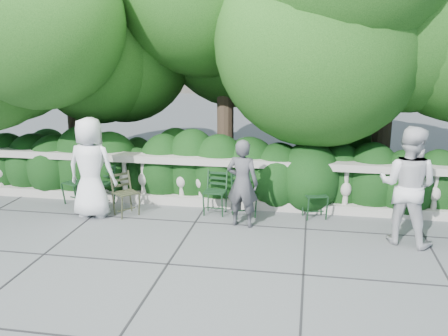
% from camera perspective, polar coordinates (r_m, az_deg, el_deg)
% --- Properties ---
extents(ground, '(90.00, 90.00, 0.00)m').
position_cam_1_polar(ground, '(8.38, -1.21, -8.32)').
color(ground, '#505358').
rests_on(ground, ground).
extents(balustrade, '(12.00, 0.44, 1.00)m').
position_cam_1_polar(balustrade, '(9.89, 0.81, -1.75)').
color(balustrade, '#9E998E').
rests_on(balustrade, ground).
extents(shrub_hedge, '(15.00, 2.60, 1.70)m').
position_cam_1_polar(shrub_hedge, '(11.17, 1.79, -2.46)').
color(shrub_hedge, black).
rests_on(shrub_hedge, ground).
extents(tree_canopy, '(15.04, 6.52, 6.78)m').
position_cam_1_polar(tree_canopy, '(10.83, 5.90, 18.15)').
color(tree_canopy, '#3F3023').
rests_on(tree_canopy, ground).
extents(chair_a, '(0.55, 0.58, 0.84)m').
position_cam_1_polar(chair_a, '(10.32, -14.19, -4.35)').
color(chair_a, black).
rests_on(chair_a, ground).
extents(chair_b, '(0.59, 0.61, 0.84)m').
position_cam_1_polar(chair_b, '(10.55, -17.05, -4.13)').
color(chair_b, black).
rests_on(chair_b, ground).
extents(chair_c, '(0.57, 0.59, 0.84)m').
position_cam_1_polar(chair_c, '(9.45, 10.52, -5.88)').
color(chair_c, black).
rests_on(chair_c, ground).
extents(chair_d, '(0.60, 0.62, 0.84)m').
position_cam_1_polar(chair_d, '(9.37, 2.53, -5.82)').
color(chair_d, black).
rests_on(chair_d, ground).
extents(chair_e, '(0.46, 0.50, 0.84)m').
position_cam_1_polar(chair_e, '(9.49, -1.24, -5.55)').
color(chair_e, black).
rests_on(chair_e, ground).
extents(chair_weathered, '(0.65, 0.65, 0.84)m').
position_cam_1_polar(chair_weathered, '(9.60, -10.63, -5.57)').
color(chair_weathered, black).
rests_on(chair_weathered, ground).
extents(person_businessman, '(0.96, 0.65, 1.89)m').
position_cam_1_polar(person_businessman, '(9.57, -14.99, 0.04)').
color(person_businessman, white).
rests_on(person_businessman, ground).
extents(person_woman_grey, '(0.63, 0.46, 1.58)m').
position_cam_1_polar(person_woman_grey, '(8.80, 2.11, -1.76)').
color(person_woman_grey, '#424247').
rests_on(person_woman_grey, ground).
extents(person_casual_man, '(1.16, 1.05, 1.94)m').
position_cam_1_polar(person_casual_man, '(8.54, 20.24, -1.91)').
color(person_casual_man, silver).
rests_on(person_casual_man, ground).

